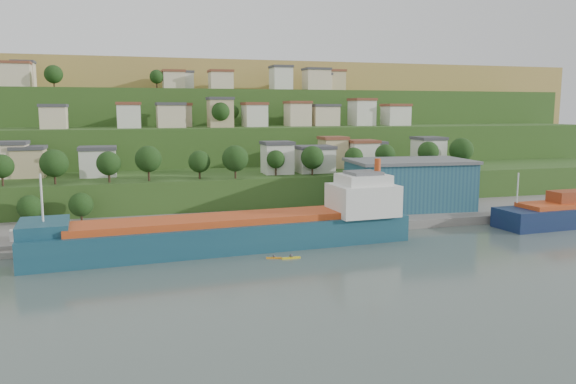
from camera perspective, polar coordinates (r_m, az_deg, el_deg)
name	(u,v)px	position (r m, az deg, el deg)	size (l,w,h in m)	color
ground	(281,257)	(107.15, -0.71, -6.60)	(500.00, 500.00, 0.00)	#404E47
quay	(328,223)	(139.18, 4.07, -3.12)	(220.00, 26.00, 4.00)	slate
hillside	(184,168)	(271.16, -10.50, 2.39)	(360.00, 210.82, 96.00)	#284719
cargo_ship_near	(239,233)	(113.29, -4.96, -4.18)	(76.66, 16.16, 19.56)	#143A4D
warehouse	(409,184)	(150.34, 12.20, 0.83)	(32.51, 21.58, 12.80)	navy
caravan	(27,236)	(123.89, -25.00, -4.09)	(6.15, 2.56, 2.87)	white
dinghy	(48,238)	(125.22, -23.22, -4.31)	(4.52, 1.70, 0.90)	silver
kayak_orange	(274,257)	(105.99, -1.45, -6.65)	(2.91, 1.31, 0.72)	orange
kayak_yellow	(291,257)	(105.86, 0.31, -6.64)	(3.54, 0.67, 0.88)	yellow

